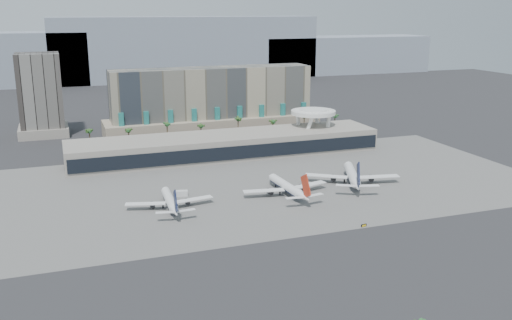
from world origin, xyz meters
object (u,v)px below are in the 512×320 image
object	(u,v)px
service_vehicle_a	(182,193)
service_vehicle_b	(308,185)
airliner_centre	(287,187)
airliner_right	(352,175)
taxiway_sign	(364,226)
airliner_left	(170,201)

from	to	relation	value
service_vehicle_a	service_vehicle_b	xyz separation A→B (m)	(57.17, -5.40, -0.42)
airliner_centre	service_vehicle_a	size ratio (longest dim) A/B	8.21
airliner_right	service_vehicle_a	distance (m)	78.86
service_vehicle_a	service_vehicle_b	world-z (taller)	service_vehicle_a
service_vehicle_b	taxiway_sign	distance (m)	52.83
airliner_left	service_vehicle_b	world-z (taller)	airliner_left
airliner_centre	taxiway_sign	xyz separation A→B (m)	(12.23, -44.66, -3.03)
airliner_left	airliner_centre	world-z (taller)	airliner_centre
airliner_left	taxiway_sign	xyz separation A→B (m)	(63.74, -44.39, -2.70)
airliner_centre	airliner_right	xyz separation A→B (m)	(34.67, 5.02, 0.39)
airliner_left	airliner_right	xyz separation A→B (m)	(86.18, 5.29, 0.72)
service_vehicle_a	taxiway_sign	xyz separation A→B (m)	(55.90, -58.21, -0.69)
airliner_centre	service_vehicle_b	xyz separation A→B (m)	(13.49, 8.16, -2.76)
airliner_centre	airliner_left	bearing A→B (deg)	177.19
airliner_left	service_vehicle_a	bearing A→B (deg)	63.51
airliner_centre	service_vehicle_b	world-z (taller)	airliner_centre
airliner_left	airliner_right	distance (m)	86.35
service_vehicle_b	airliner_right	bearing A→B (deg)	-24.43
airliner_right	taxiway_sign	bearing A→B (deg)	-92.22
airliner_left	service_vehicle_a	world-z (taller)	airliner_left
service_vehicle_b	airliner_centre	bearing A→B (deg)	-164.83
service_vehicle_b	taxiway_sign	xyz separation A→B (m)	(-1.26, -52.81, -0.27)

